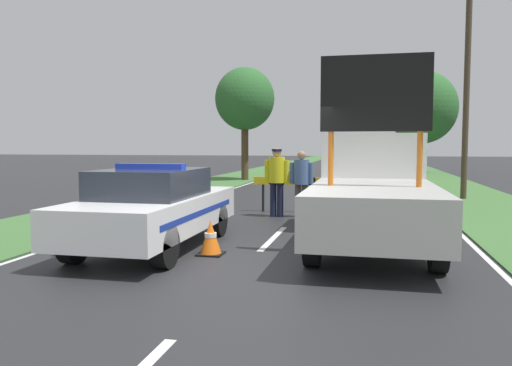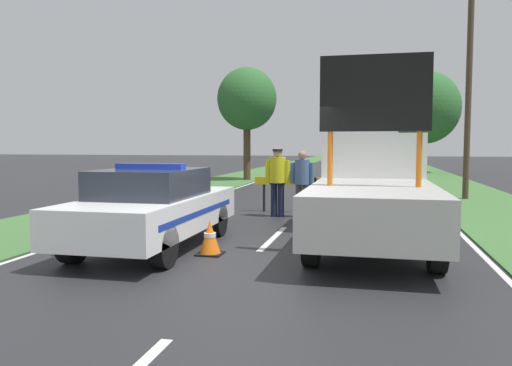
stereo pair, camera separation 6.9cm
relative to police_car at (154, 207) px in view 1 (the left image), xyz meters
name	(u,v)px [view 1 (the left image)]	position (x,y,z in m)	size (l,w,h in m)	color
ground_plane	(245,266)	(1.93, -0.97, -0.75)	(160.00, 160.00, 0.00)	#28282B
lane_markings	(322,189)	(1.93, 12.74, -0.74)	(7.63, 52.71, 0.01)	silver
grass_verge_left	(236,178)	(-3.53, 19.03, -0.73)	(3.19, 120.00, 0.03)	#427038
grass_verge_right	(438,181)	(7.39, 19.03, -0.73)	(3.19, 120.00, 0.03)	#427038
police_car	(154,207)	(0.00, 0.00, 0.00)	(1.79, 4.54, 1.54)	white
work_truck	(373,187)	(3.86, 1.53, 0.31)	(2.08, 5.76, 3.32)	white
road_barrier	(300,184)	(1.95, 5.36, 0.06)	(2.60, 0.08, 0.98)	black
police_officer	(277,176)	(1.46, 4.42, 0.32)	(0.64, 0.41, 1.79)	#191E38
pedestrian_civilian	(301,178)	(2.10, 4.45, 0.26)	(0.62, 0.39, 1.72)	brown
traffic_cone_near_police	(376,200)	(4.02, 6.70, -0.49)	(0.37, 0.37, 0.52)	black
traffic_cone_centre_front	(211,238)	(1.16, -0.30, -0.45)	(0.43, 0.43, 0.59)	black
traffic_cone_near_truck	(325,205)	(2.69, 4.81, -0.46)	(0.41, 0.41, 0.57)	black
queued_car_van_white	(365,176)	(3.69, 9.98, 0.00)	(1.93, 4.52, 1.43)	silver
queued_car_sedan_black	(369,169)	(3.86, 15.52, 0.02)	(1.86, 4.24, 1.41)	black
roadside_tree_near_left	(422,108)	(7.35, 27.16, 3.64)	(4.62, 4.62, 6.82)	#4C3823
roadside_tree_near_right	(245,99)	(-2.58, 17.40, 3.52)	(3.12, 3.12, 5.95)	#4C3823
utility_pole	(467,75)	(7.01, 9.90, 3.50)	(1.20, 0.20, 8.26)	#473828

